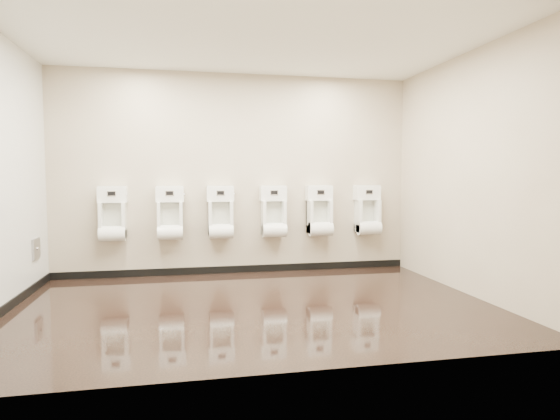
{
  "coord_description": "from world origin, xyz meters",
  "views": [
    {
      "loc": [
        -0.71,
        -4.84,
        1.36
      ],
      "look_at": [
        0.38,
        0.55,
        0.97
      ],
      "focal_mm": 30.0,
      "sensor_mm": 36.0,
      "label": 1
    }
  ],
  "objects_px": {
    "urinal_2": "(220,216)",
    "urinal_5": "(368,214)",
    "urinal_3": "(274,215)",
    "urinal_4": "(320,215)",
    "urinal_0": "(113,218)",
    "access_panel": "(36,249)",
    "urinal_1": "(170,217)"
  },
  "relations": [
    {
      "from": "urinal_3",
      "to": "urinal_5",
      "type": "relative_size",
      "value": 1.0
    },
    {
      "from": "urinal_2",
      "to": "urinal_3",
      "type": "xyz_separation_m",
      "value": [
        0.75,
        0.0,
        0.0
      ]
    },
    {
      "from": "urinal_2",
      "to": "access_panel",
      "type": "bearing_deg",
      "value": -169.29
    },
    {
      "from": "urinal_4",
      "to": "urinal_3",
      "type": "bearing_deg",
      "value": 180.0
    },
    {
      "from": "urinal_3",
      "to": "urinal_5",
      "type": "xyz_separation_m",
      "value": [
        1.41,
        0.0,
        0.0
      ]
    },
    {
      "from": "urinal_0",
      "to": "urinal_5",
      "type": "relative_size",
      "value": 1.0
    },
    {
      "from": "urinal_3",
      "to": "urinal_4",
      "type": "relative_size",
      "value": 1.0
    },
    {
      "from": "urinal_1",
      "to": "urinal_4",
      "type": "relative_size",
      "value": 1.0
    },
    {
      "from": "urinal_0",
      "to": "urinal_3",
      "type": "bearing_deg",
      "value": 0.0
    },
    {
      "from": "access_panel",
      "to": "urinal_1",
      "type": "bearing_deg",
      "value": 15.17
    },
    {
      "from": "access_panel",
      "to": "urinal_2",
      "type": "relative_size",
      "value": 0.35
    },
    {
      "from": "access_panel",
      "to": "urinal_1",
      "type": "xyz_separation_m",
      "value": [
        1.56,
        0.42,
        0.32
      ]
    },
    {
      "from": "urinal_2",
      "to": "urinal_5",
      "type": "distance_m",
      "value": 2.16
    },
    {
      "from": "access_panel",
      "to": "urinal_0",
      "type": "xyz_separation_m",
      "value": [
        0.83,
        0.42,
        0.32
      ]
    },
    {
      "from": "access_panel",
      "to": "urinal_4",
      "type": "xyz_separation_m",
      "value": [
        3.66,
        0.42,
        0.32
      ]
    },
    {
      "from": "urinal_0",
      "to": "urinal_2",
      "type": "height_order",
      "value": "same"
    },
    {
      "from": "urinal_2",
      "to": "urinal_5",
      "type": "height_order",
      "value": "same"
    },
    {
      "from": "urinal_3",
      "to": "urinal_5",
      "type": "height_order",
      "value": "same"
    },
    {
      "from": "urinal_1",
      "to": "urinal_5",
      "type": "xyz_separation_m",
      "value": [
        2.83,
        0.0,
        0.0
      ]
    },
    {
      "from": "urinal_0",
      "to": "urinal_1",
      "type": "height_order",
      "value": "same"
    },
    {
      "from": "urinal_0",
      "to": "urinal_4",
      "type": "height_order",
      "value": "same"
    },
    {
      "from": "urinal_0",
      "to": "urinal_3",
      "type": "relative_size",
      "value": 1.0
    },
    {
      "from": "urinal_5",
      "to": "access_panel",
      "type": "bearing_deg",
      "value": -174.49
    },
    {
      "from": "urinal_2",
      "to": "urinal_3",
      "type": "height_order",
      "value": "same"
    },
    {
      "from": "urinal_5",
      "to": "urinal_1",
      "type": "bearing_deg",
      "value": 180.0
    },
    {
      "from": "urinal_0",
      "to": "urinal_2",
      "type": "xyz_separation_m",
      "value": [
        1.42,
        0.0,
        0.0
      ]
    },
    {
      "from": "urinal_0",
      "to": "access_panel",
      "type": "bearing_deg",
      "value": -152.8
    },
    {
      "from": "urinal_1",
      "to": "urinal_5",
      "type": "relative_size",
      "value": 1.0
    },
    {
      "from": "urinal_0",
      "to": "urinal_3",
      "type": "height_order",
      "value": "same"
    },
    {
      "from": "access_panel",
      "to": "urinal_4",
      "type": "relative_size",
      "value": 0.35
    },
    {
      "from": "urinal_0",
      "to": "urinal_1",
      "type": "xyz_separation_m",
      "value": [
        0.74,
        0.0,
        0.0
      ]
    },
    {
      "from": "access_panel",
      "to": "urinal_5",
      "type": "distance_m",
      "value": 4.43
    }
  ]
}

